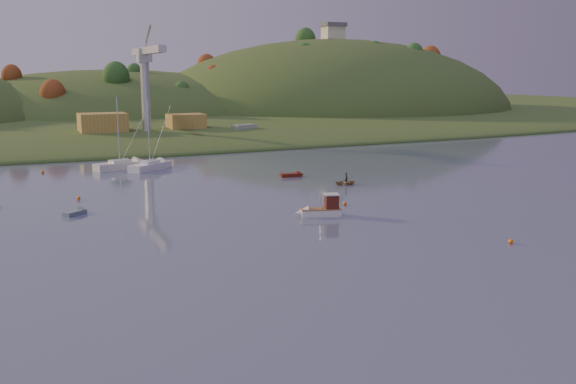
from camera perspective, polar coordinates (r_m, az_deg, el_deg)
name	(u,v)px	position (r m, az deg, el deg)	size (l,w,h in m)	color
ground	(474,294)	(52.12, 16.22, -8.73)	(500.00, 500.00, 0.00)	#37465A
far_shore	(80,116)	(269.24, -18.02, 6.47)	(620.00, 220.00, 1.50)	#334A1D
shore_slope	(108,128)	(205.05, -15.72, 5.47)	(640.00, 150.00, 7.00)	#334A1D
hill_center	(115,118)	(250.96, -15.17, 6.36)	(140.00, 120.00, 36.00)	#334A1D
hill_right	(332,114)	(265.21, 3.95, 6.91)	(150.00, 130.00, 60.00)	#334A1D
hilltop_house	(333,30)	(265.19, 4.04, 14.13)	(9.00, 7.00, 6.45)	beige
hillside_trees	(98,124)	(224.75, -16.57, 5.84)	(280.00, 50.00, 32.00)	#18441A
wharf	(158,136)	(163.91, -11.52, 4.88)	(42.00, 16.00, 2.40)	slate
shed_west	(103,123)	(162.07, -16.14, 5.90)	(11.00, 8.00, 4.80)	#A48636
shed_east	(186,122)	(167.59, -9.05, 6.18)	(9.00, 7.00, 4.00)	#A48636
dock_crane	(146,71)	(158.96, -12.49, 10.45)	(3.20, 28.00, 20.30)	#B7B7BC
fishing_boat	(318,210)	(76.41, 2.66, -1.58)	(5.81, 3.24, 3.54)	silver
sailboat_near	(150,166)	(115.17, -12.16, 2.31)	(8.57, 7.50, 12.22)	white
sailboat_far	(120,165)	(117.33, -14.72, 2.36)	(9.54, 5.47, 12.68)	silver
canoe	(346,182)	(98.49, 5.20, 0.88)	(2.37, 3.32, 0.69)	#A4845A
paddler	(346,179)	(98.41, 5.21, 1.14)	(0.58, 0.38, 1.59)	black
red_tender	(295,175)	(105.55, 0.64, 1.54)	(4.16, 1.83, 1.37)	#55170C
grey_dinghy	(79,212)	(81.69, -18.11, -1.68)	(3.41, 2.94, 1.24)	slate
work_vessel	(244,134)	(166.46, -3.94, 5.20)	(15.25, 9.07, 3.70)	slate
buoy_0	(511,241)	(67.98, 19.20, -4.17)	(0.50, 0.50, 0.50)	orange
buoy_1	(345,203)	(82.95, 5.08, -1.02)	(0.50, 0.50, 0.50)	orange
buoy_3	(79,198)	(90.63, -18.12, -0.51)	(0.50, 0.50, 0.50)	orange
buoy_4	(43,172)	(116.43, -20.98, 1.67)	(0.50, 0.50, 0.50)	orange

